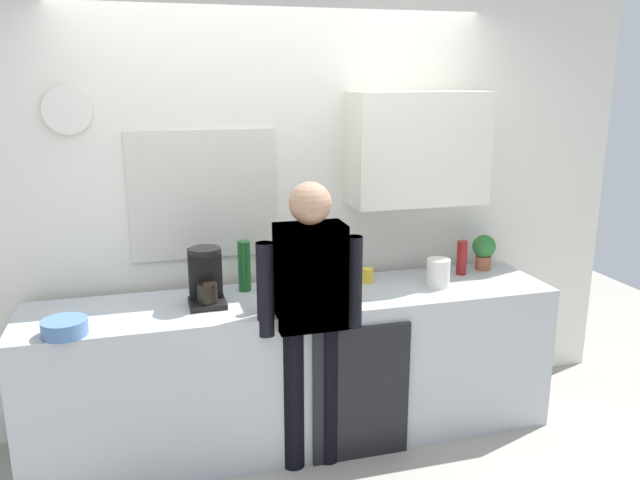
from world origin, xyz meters
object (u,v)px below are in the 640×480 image
object	(u,v)px
dish_soap	(281,291)
person_at_sink	(311,304)
coffee_maker	(206,279)
storage_canister	(438,273)
bottle_olive_oil	(268,288)
bottle_red_vinegar	(462,258)
cup_yellow_cup	(367,275)
mixing_bowl	(65,327)
potted_plant	(484,250)
bottle_green_wine	(244,266)
person_guest	(311,304)

from	to	relation	value
dish_soap	person_at_sink	distance (m)	0.24
coffee_maker	storage_canister	distance (m)	1.37
bottle_olive_oil	bottle_red_vinegar	world-z (taller)	bottle_olive_oil
bottle_red_vinegar	cup_yellow_cup	distance (m)	0.63
storage_canister	bottle_red_vinegar	bearing A→B (deg)	35.65
bottle_red_vinegar	mixing_bowl	distance (m)	2.36
bottle_olive_oil	dish_soap	size ratio (longest dim) A/B	1.39
cup_yellow_cup	mixing_bowl	size ratio (longest dim) A/B	0.39
bottle_red_vinegar	dish_soap	size ratio (longest dim) A/B	1.22
mixing_bowl	potted_plant	world-z (taller)	potted_plant
bottle_green_wine	person_at_sink	size ratio (longest dim) A/B	0.19
potted_plant	dish_soap	world-z (taller)	potted_plant
bottle_olive_oil	mixing_bowl	xyz separation A→B (m)	(-1.03, -0.08, -0.08)
cup_yellow_cup	bottle_green_wine	bearing A→B (deg)	176.47
mixing_bowl	bottle_green_wine	bearing A→B (deg)	24.16
mixing_bowl	dish_soap	size ratio (longest dim) A/B	1.22
bottle_olive_oil	person_guest	bearing A→B (deg)	-34.82
person_guest	potted_plant	bearing A→B (deg)	-156.07
person_at_sink	dish_soap	bearing A→B (deg)	125.62
bottle_green_wine	dish_soap	world-z (taller)	bottle_green_wine
person_guest	bottle_green_wine	bearing A→B (deg)	-57.74
potted_plant	dish_soap	distance (m)	1.45
bottle_olive_oil	mixing_bowl	distance (m)	1.03
storage_canister	person_guest	xyz separation A→B (m)	(-0.86, -0.25, -0.02)
cup_yellow_cup	person_guest	distance (m)	0.65
potted_plant	dish_soap	xyz separation A→B (m)	(-1.42, -0.29, -0.05)
cup_yellow_cup	person_at_sink	xyz separation A→B (m)	(-0.48, -0.44, 0.02)
dish_soap	person_guest	size ratio (longest dim) A/B	0.11
cup_yellow_cup	bottle_red_vinegar	bearing A→B (deg)	-1.21
coffee_maker	mixing_bowl	distance (m)	0.76
bottle_red_vinegar	person_at_sink	xyz separation A→B (m)	(-1.11, -0.43, -0.05)
bottle_green_wine	mixing_bowl	xyz separation A→B (m)	(-0.95, -0.43, -0.11)
storage_canister	potted_plant	bearing A→B (deg)	28.53
coffee_maker	potted_plant	distance (m)	1.82
potted_plant	person_at_sink	distance (m)	1.39
bottle_green_wine	bottle_red_vinegar	bearing A→B (deg)	-2.47
person_at_sink	bottle_olive_oil	bearing A→B (deg)	151.13
person_at_sink	person_guest	xyz separation A→B (m)	(0.00, 0.00, 0.00)
coffee_maker	potted_plant	world-z (taller)	coffee_maker
person_at_sink	bottle_red_vinegar	bearing A→B (deg)	27.12
bottle_green_wine	mixing_bowl	distance (m)	1.05
cup_yellow_cup	person_at_sink	bearing A→B (deg)	-137.26
bottle_green_wine	cup_yellow_cup	world-z (taller)	bottle_green_wine
bottle_red_vinegar	bottle_green_wine	world-z (taller)	bottle_green_wine
storage_canister	person_guest	distance (m)	0.89
bottle_red_vinegar	mixing_bowl	world-z (taller)	bottle_red_vinegar
cup_yellow_cup	mixing_bowl	bearing A→B (deg)	-167.38
coffee_maker	person_at_sink	xyz separation A→B (m)	(0.51, -0.31, -0.09)
bottle_green_wine	cup_yellow_cup	xyz separation A→B (m)	(0.75, -0.05, -0.11)
bottle_olive_oil	potted_plant	distance (m)	1.54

